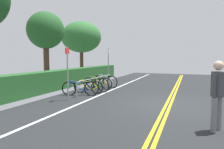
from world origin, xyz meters
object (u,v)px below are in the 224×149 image
Objects in this scene: bike_rack at (96,81)px; pedestrian at (217,91)px; bicycle_1 at (88,87)px; bicycle_3 at (99,83)px; bicycle_4 at (106,81)px; bicycle_0 at (80,88)px; bicycle_2 at (96,84)px; tree_mid at (46,31)px; tree_far_right at (81,37)px; sign_post_near at (68,68)px; sign_post_far at (108,63)px.

pedestrian is (-4.40, -5.43, 0.48)m from bike_rack.
bicycle_1 is (-0.76, 0.07, -0.22)m from bike_rack.
bicycle_3 reaches higher than bicycle_1.
bike_rack is 2.40× the size of bicycle_4.
bike_rack is at bearing -3.99° from bicycle_0.
bicycle_2 reaches higher than bicycle_3.
tree_mid reaches higher than pedestrian.
bicycle_3 is 0.99× the size of bicycle_4.
bike_rack is at bearing 35.05° from bicycle_2.
bicycle_1 is 7.79m from tree_far_right.
tree_far_right is at bearing 39.04° from bicycle_3.
bicycle_1 is 2.21m from bicycle_4.
bicycle_3 is (0.74, 0.15, -0.04)m from bicycle_2.
sign_post_near is at bearing -130.78° from tree_mid.
sign_post_far is (2.42, 0.25, 1.07)m from bicycle_2.
tree_far_right is (5.28, 3.84, 2.95)m from bike_rack.
bike_rack is 2.41× the size of bicycle_3.
bicycle_0 is 0.98× the size of pedestrian.
bicycle_3 is at bearing 8.97° from bike_rack.
sign_post_far is 4.38m from tree_mid.
bike_rack is 1.51m from bicycle_0.
bicycle_4 reaches higher than bicycle_1.
tree_far_right is at bearing 44.92° from bicycle_4.
bicycle_2 reaches higher than bicycle_0.
bicycle_4 is 4.19m from sign_post_near.
bicycle_2 is 0.38× the size of tree_mid.
sign_post_far is at bearing 2.45° from bicycle_1.
tree_mid reaches higher than bike_rack.
tree_far_right is (4.85, 0.25, 0.06)m from tree_mid.
bike_rack is 1.46m from bicycle_4.
pedestrian is 0.38× the size of tree_mid.
sign_post_far is at bearing 1.44° from bicycle_0.
pedestrian reaches higher than bicycle_2.
bicycle_2 reaches higher than bicycle_1.
bicycle_3 is (1.43, 0.04, 0.01)m from bicycle_1.
bicycle_4 is (1.45, 0.02, -0.18)m from bike_rack.
bicycle_4 is at bearing -6.16° from bicycle_3.
bicycle_1 is 0.93× the size of pedestrian.
bicycle_0 is at bearing 174.07° from bicycle_2.
bicycle_2 is 4.78m from tree_mid.
bicycle_1 is at bearing -108.64° from tree_mid.
bicycle_4 is at bearing 2.52° from bicycle_2.
tree_mid is at bearing 61.85° from pedestrian.
bike_rack is 1.79× the size of sign_post_near.
tree_far_right is at bearing 2.90° from tree_mid.
bicycle_4 is 6.25m from tree_far_right.
bicycle_4 is at bearing -0.51° from sign_post_near.
bicycle_4 is (0.78, -0.08, 0.03)m from bicycle_3.
tree_mid is (4.83, 9.03, 2.41)m from pedestrian.
bicycle_0 is 4.00m from sign_post_far.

